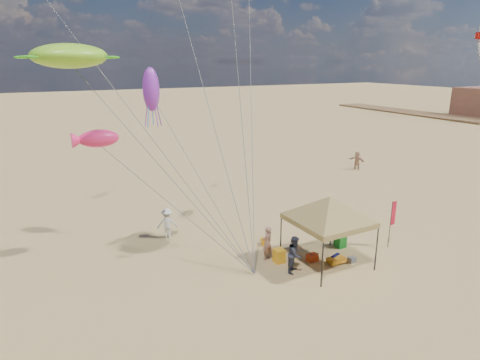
{
  "coord_description": "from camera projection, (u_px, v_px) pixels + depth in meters",
  "views": [
    {
      "loc": [
        -9.21,
        -14.89,
        9.78
      ],
      "look_at": [
        0.0,
        3.0,
        4.0
      ],
      "focal_mm": 30.93,
      "sensor_mm": 36.0,
      "label": 1
    }
  ],
  "objects": [
    {
      "name": "cooler_red",
      "position": [
        312.0,
        257.0,
        21.0
      ],
      "size": [
        0.54,
        0.38,
        0.38
      ],
      "primitive_type": "cube",
      "color": "#B8320E",
      "rests_on": "ground"
    },
    {
      "name": "beach_cart",
      "position": [
        336.0,
        260.0,
        20.71
      ],
      "size": [
        0.9,
        0.5,
        0.24
      ],
      "primitive_type": "cube",
      "color": "#C37C15",
      "rests_on": "ground"
    },
    {
      "name": "crate_grey",
      "position": [
        352.0,
        260.0,
        20.87
      ],
      "size": [
        0.34,
        0.3,
        0.28
      ],
      "primitive_type": "cube",
      "color": "slate",
      "rests_on": "ground"
    },
    {
      "name": "person_near_c",
      "position": [
        167.0,
        223.0,
        23.65
      ],
      "size": [
        1.29,
        1.01,
        1.76
      ],
      "primitive_type": "imported",
      "rotation": [
        0.0,
        0.0,
        2.78
      ],
      "color": "beige",
      "rests_on": "ground"
    },
    {
      "name": "fish_kite",
      "position": [
        99.0,
        138.0,
        19.54
      ],
      "size": [
        2.1,
        1.59,
        0.84
      ],
      "primitive_type": "ellipsoid",
      "rotation": [
        0.0,
        0.0,
        0.39
      ],
      "color": "#FF276C",
      "rests_on": "ground"
    },
    {
      "name": "person_far_c",
      "position": [
        357.0,
        160.0,
        38.65
      ],
      "size": [
        1.01,
        1.71,
        1.75
      ],
      "primitive_type": "imported",
      "rotation": [
        0.0,
        0.0,
        5.04
      ],
      "color": "tan",
      "rests_on": "ground"
    },
    {
      "name": "feather_flag",
      "position": [
        393.0,
        216.0,
        22.19
      ],
      "size": [
        0.4,
        0.09,
        2.66
      ],
      "color": "black",
      "rests_on": "ground"
    },
    {
      "name": "squid_kite",
      "position": [
        151.0,
        90.0,
        21.72
      ],
      "size": [
        1.15,
        1.15,
        2.29
      ],
      "primitive_type": "ellipsoid",
      "rotation": [
        0.0,
        0.0,
        -0.38
      ],
      "color": "purple",
      "rests_on": "ground"
    },
    {
      "name": "canopy_tent",
      "position": [
        330.0,
        199.0,
        19.83
      ],
      "size": [
        6.67,
        6.67,
        4.11
      ],
      "color": "black",
      "rests_on": "ground"
    },
    {
      "name": "turtle_kite",
      "position": [
        69.0,
        56.0,
        15.95
      ],
      "size": [
        2.9,
        2.33,
        0.96
      ],
      "primitive_type": "ellipsoid",
      "rotation": [
        0.0,
        0.0,
        -0.01
      ],
      "color": "#80CA24",
      "rests_on": "ground"
    },
    {
      "name": "bag_orange",
      "position": [
        264.0,
        242.0,
        22.84
      ],
      "size": [
        0.54,
        0.69,
        0.36
      ],
      "primitive_type": "cylinder",
      "rotation": [
        0.0,
        1.57,
        1.22
      ],
      "color": "#FFA10E",
      "rests_on": "ground"
    },
    {
      "name": "bag_navy",
      "position": [
        335.0,
        258.0,
        20.98
      ],
      "size": [
        0.69,
        0.54,
        0.36
      ],
      "primitive_type": "cylinder",
      "rotation": [
        0.0,
        1.57,
        0.35
      ],
      "color": "#100D3C",
      "rests_on": "ground"
    },
    {
      "name": "person_near_a",
      "position": [
        267.0,
        243.0,
        21.01
      ],
      "size": [
        0.76,
        0.61,
        1.81
      ],
      "primitive_type": "imported",
      "rotation": [
        0.0,
        0.0,
        3.44
      ],
      "color": "#A4725E",
      "rests_on": "ground"
    },
    {
      "name": "cooler_blue",
      "position": [
        324.0,
        230.0,
        24.44
      ],
      "size": [
        0.54,
        0.38,
        0.38
      ],
      "primitive_type": "cube",
      "color": "#1559AC",
      "rests_on": "ground"
    },
    {
      "name": "person_near_b",
      "position": [
        295.0,
        254.0,
        19.77
      ],
      "size": [
        1.12,
        1.09,
        1.82
      ],
      "primitive_type": "imported",
      "rotation": [
        0.0,
        0.0,
        0.67
      ],
      "color": "#333646",
      "rests_on": "ground"
    },
    {
      "name": "ground",
      "position": [
        269.0,
        277.0,
        19.48
      ],
      "size": [
        280.0,
        280.0,
        0.0
      ],
      "primitive_type": "plane",
      "color": "tan",
      "rests_on": "ground"
    },
    {
      "name": "chair_yellow",
      "position": [
        279.0,
        256.0,
        20.83
      ],
      "size": [
        0.5,
        0.5,
        0.7
      ],
      "primitive_type": "cube",
      "color": "#F4AA1B",
      "rests_on": "ground"
    },
    {
      "name": "chair_green",
      "position": [
        340.0,
        241.0,
        22.57
      ],
      "size": [
        0.5,
        0.5,
        0.7
      ],
      "primitive_type": "cube",
      "color": "#177F22",
      "rests_on": "ground"
    }
  ]
}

